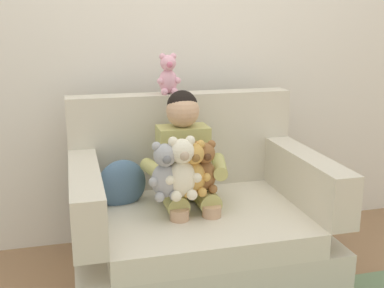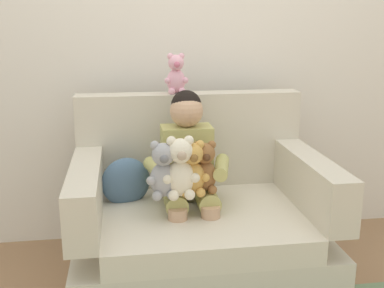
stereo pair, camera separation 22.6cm
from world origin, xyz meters
The scene contains 10 objects.
ground_plane centered at (0.00, 0.00, 0.00)m, with size 8.00×8.00×0.00m, color #936D4C.
back_wall centered at (0.00, 0.66, 1.30)m, with size 6.00×0.10×2.60m, color silver.
armchair centered at (0.00, 0.04, 0.30)m, with size 1.25×0.91×0.94m.
seated_child centered at (-0.05, 0.07, 0.62)m, with size 0.45×0.39×0.82m.
plush_grey centered at (-0.19, -0.10, 0.65)m, with size 0.16×0.13×0.28m.
plush_cream centered at (-0.11, -0.11, 0.66)m, with size 0.18×0.14×0.30m.
plush_brown centered at (0.01, -0.06, 0.64)m, with size 0.15×0.12×0.26m.
plush_honey centered at (-0.05, -0.09, 0.64)m, with size 0.16×0.13×0.27m.
plush_pink_on_backrest centered at (-0.07, 0.38, 1.04)m, with size 0.13×0.11×0.22m.
throw_pillow centered at (-0.37, 0.17, 0.51)m, with size 0.26×0.12×0.26m, color slate.
Camera 2 is at (-0.37, -2.22, 1.34)m, focal length 44.55 mm.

